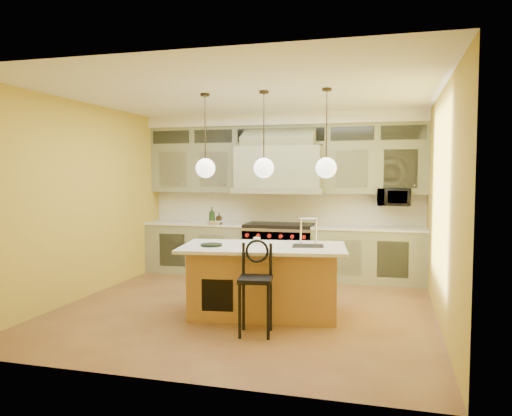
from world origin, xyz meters
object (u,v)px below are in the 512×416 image
(range, at_px, (280,250))
(counter_stool, at_px, (256,281))
(kitchen_island, at_px, (264,279))
(microwave, at_px, (394,197))

(range, distance_m, counter_stool, 3.20)
(kitchen_island, xyz_separation_m, microwave, (1.63, 2.50, 0.98))
(microwave, bearing_deg, range, -176.88)
(counter_stool, bearing_deg, range, 88.76)
(microwave, bearing_deg, counter_stool, -115.05)
(kitchen_island, height_order, microwave, microwave)
(kitchen_island, distance_m, microwave, 3.14)
(range, relative_size, counter_stool, 1.11)
(range, distance_m, kitchen_island, 2.42)
(kitchen_island, xyz_separation_m, counter_stool, (0.10, -0.77, 0.14))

